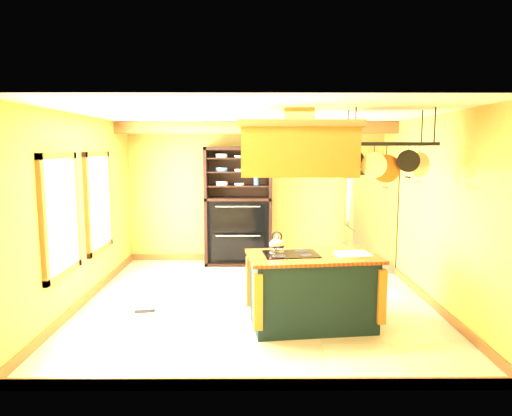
{
  "coord_description": "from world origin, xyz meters",
  "views": [
    {
      "loc": [
        -0.03,
        -6.46,
        2.23
      ],
      "look_at": [
        -0.01,
        0.3,
        1.34
      ],
      "focal_mm": 32.0,
      "sensor_mm": 36.0,
      "label": 1
    }
  ],
  "objects_px": {
    "kitchen_island": "(312,290)",
    "hutch": "(239,219)",
    "pot_rack": "(389,153)",
    "range_hood": "(298,147)",
    "refrigerator": "(369,222)"
  },
  "relations": [
    {
      "from": "pot_rack",
      "to": "hutch",
      "type": "height_order",
      "value": "pot_rack"
    },
    {
      "from": "refrigerator",
      "to": "pot_rack",
      "type": "bearing_deg",
      "value": -100.09
    },
    {
      "from": "pot_rack",
      "to": "range_hood",
      "type": "bearing_deg",
      "value": -179.4
    },
    {
      "from": "kitchen_island",
      "to": "refrigerator",
      "type": "height_order",
      "value": "refrigerator"
    },
    {
      "from": "kitchen_island",
      "to": "range_hood",
      "type": "height_order",
      "value": "range_hood"
    },
    {
      "from": "kitchen_island",
      "to": "hutch",
      "type": "xyz_separation_m",
      "value": [
        -1.03,
        3.19,
        0.41
      ]
    },
    {
      "from": "hutch",
      "to": "range_hood",
      "type": "bearing_deg",
      "value": -75.36
    },
    {
      "from": "range_hood",
      "to": "refrigerator",
      "type": "height_order",
      "value": "range_hood"
    },
    {
      "from": "refrigerator",
      "to": "hutch",
      "type": "relative_size",
      "value": 0.78
    },
    {
      "from": "kitchen_island",
      "to": "range_hood",
      "type": "relative_size",
      "value": 1.19
    },
    {
      "from": "pot_rack",
      "to": "refrigerator",
      "type": "distance_m",
      "value": 3.16
    },
    {
      "from": "hutch",
      "to": "refrigerator",
      "type": "bearing_deg",
      "value": -8.28
    },
    {
      "from": "kitchen_island",
      "to": "hutch",
      "type": "bearing_deg",
      "value": 100.9
    },
    {
      "from": "range_hood",
      "to": "refrigerator",
      "type": "distance_m",
      "value": 3.54
    },
    {
      "from": "pot_rack",
      "to": "refrigerator",
      "type": "bearing_deg",
      "value": 79.91
    }
  ]
}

